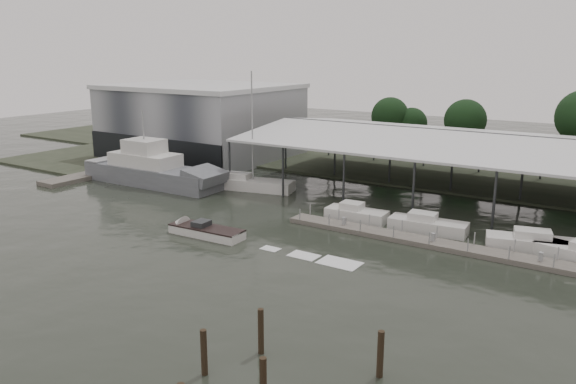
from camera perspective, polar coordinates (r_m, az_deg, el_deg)
The scene contains 14 objects.
ground at distance 44.84m, azimuth -7.19°, elevation -5.73°, with size 200.00×200.00×0.00m, color #252A22.
land_strip_far at distance 80.35m, azimuth 12.52°, elevation 3.01°, with size 140.00×30.00×0.30m.
land_strip_west at distance 92.90m, azimuth -14.16°, elevation 4.39°, with size 20.00×40.00×0.30m.
storage_warehouse at distance 83.77m, azimuth -8.75°, elevation 7.22°, with size 24.50×20.50×10.50m.
covered_boat_shed at distance 61.55m, azimuth 22.99°, elevation 4.59°, with size 58.24×24.00×6.96m.
trawler_dock at distance 75.15m, azimuth -17.86°, elevation 2.02°, with size 3.00×18.00×0.50m.
floating_dock at distance 46.29m, azimuth 15.66°, elevation -5.25°, with size 28.00×2.00×1.40m.
grey_trawler at distance 67.24m, azimuth -13.53°, elevation 2.10°, with size 18.70×5.20×8.84m.
white_sailboat at distance 63.30m, azimuth -4.14°, elevation 0.86°, with size 10.60×4.96×13.29m.
speedboat_underway at distance 48.19m, azimuth -8.84°, elevation -3.87°, with size 18.41×3.04×2.00m.
moored_cruiser_0 at distance 51.94m, azimuth 6.91°, elevation -2.22°, with size 5.76×2.51×1.70m.
moored_cruiser_1 at distance 49.84m, azimuth 13.96°, elevation -3.25°, with size 6.76×2.72×1.70m.
moored_cruiser_2 at distance 47.92m, azimuth 24.02°, elevation -4.80°, with size 8.06×4.12×1.70m.
mooring_pilings at distance 26.05m, azimuth -4.08°, elevation -18.80°, with size 7.46×9.73×3.65m.
Camera 1 is at (27.56, -31.96, 15.16)m, focal length 35.00 mm.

